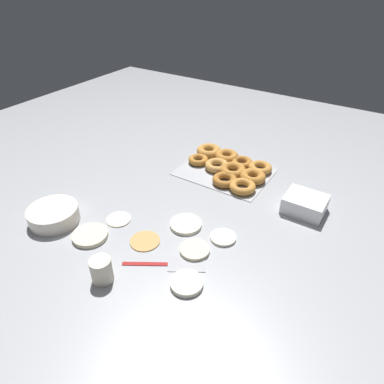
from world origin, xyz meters
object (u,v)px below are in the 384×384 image
pancake_6 (223,237)px  donut_tray (229,167)px  pancake_0 (119,219)px  pancake_5 (187,283)px  batter_bowl (54,215)px  container_stack (305,204)px  pancake_3 (186,224)px  paper_cup (101,270)px  spatula (177,264)px  pancake_4 (90,235)px  pancake_2 (145,240)px  pancake_1 (195,250)px

pancake_6 → donut_tray: 0.44m
pancake_0 → pancake_5: bearing=162.5°
pancake_5 → batter_bowl: 0.56m
pancake_6 → container_stack: bearing=-121.6°
pancake_3 → container_stack: 0.45m
paper_cup → spatula: (-0.15, -0.17, -0.04)m
pancake_4 → paper_cup: 0.20m
pancake_2 → paper_cup: bearing=90.3°
pancake_0 → paper_cup: paper_cup is taller
pancake_1 → batter_bowl: bearing=15.4°
pancake_1 → pancake_2: 0.17m
pancake_4 → batter_bowl: 0.17m
pancake_4 → donut_tray: size_ratio=0.31×
pancake_1 → paper_cup: (0.16, 0.24, 0.03)m
pancake_0 → pancake_1: size_ratio=0.92×
pancake_6 → paper_cup: paper_cup is taller
pancake_0 → pancake_4: 0.12m
pancake_3 → donut_tray: 0.42m
pancake_1 → pancake_5: pancake_5 is taller
pancake_6 → batter_bowl: batter_bowl is taller
pancake_4 → donut_tray: donut_tray is taller
pancake_0 → spatula: 0.31m
pancake_5 → paper_cup: paper_cup is taller
pancake_1 → paper_cup: size_ratio=1.23×
pancake_1 → donut_tray: bearing=-74.7°
batter_bowl → paper_cup: size_ratio=2.24×
pancake_2 → spatula: 0.15m
pancake_4 → container_stack: size_ratio=0.82×
pancake_6 → paper_cup: 0.41m
pancake_1 → donut_tray: 0.52m
pancake_2 → pancake_3: 0.16m
pancake_2 → spatula: (-0.15, 0.03, -0.00)m
pancake_2 → paper_cup: paper_cup is taller
pancake_1 → pancake_4: (0.33, 0.13, 0.00)m
pancake_5 → paper_cup: size_ratio=1.22×
pancake_2 → batter_bowl: bearing=14.7°
pancake_1 → pancake_5: (-0.05, 0.13, 0.00)m
pancake_3 → batter_bowl: batter_bowl is taller
pancake_2 → container_stack: (-0.39, -0.45, 0.03)m
pancake_2 → pancake_6: size_ratio=1.16×
pancake_0 → donut_tray: bearing=-109.0°
pancake_0 → pancake_1: 0.32m
spatula → container_stack: bearing=31.5°
pancake_3 → pancake_5: bearing=123.9°
pancake_6 → donut_tray: donut_tray is taller
pancake_3 → pancake_4: size_ratio=0.94×
pancake_5 → pancake_4: bearing=0.5°
pancake_3 → pancake_6: (-0.14, -0.01, -0.00)m
pancake_2 → spatula: size_ratio=0.42×
paper_cup → pancake_6: bearing=-121.6°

